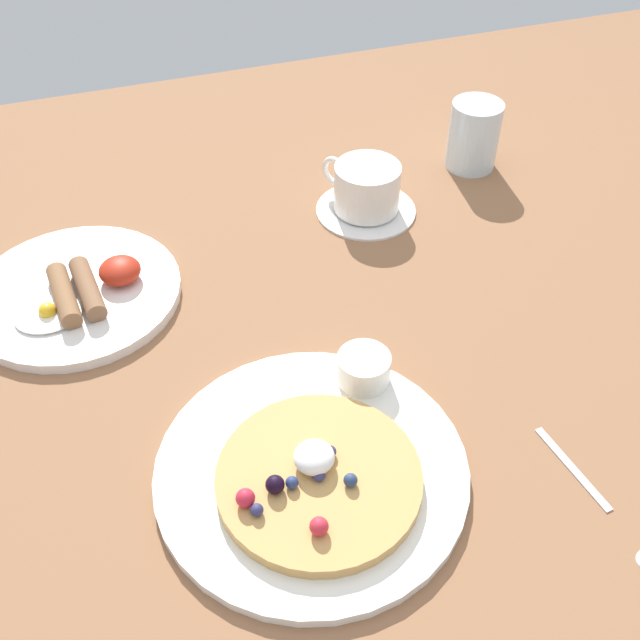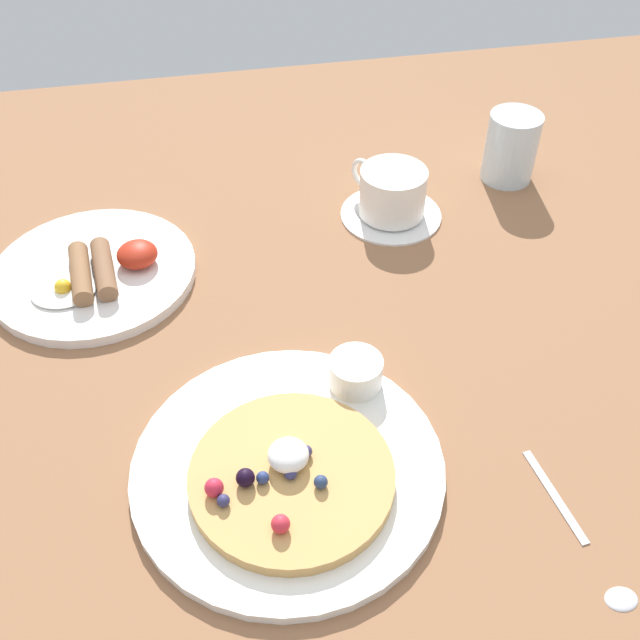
{
  "view_description": "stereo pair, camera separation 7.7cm",
  "coord_description": "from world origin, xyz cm",
  "px_view_note": "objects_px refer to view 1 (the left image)",
  "views": [
    {
      "loc": [
        -17.86,
        -54.16,
        59.41
      ],
      "look_at": [
        0.87,
        0.34,
        4.0
      ],
      "focal_mm": 41.47,
      "sensor_mm": 36.0,
      "label": 1
    },
    {
      "loc": [
        -10.45,
        -56.17,
        59.41
      ],
      "look_at": [
        0.87,
        0.34,
        4.0
      ],
      "focal_mm": 41.47,
      "sensor_mm": 36.0,
      "label": 2
    }
  ],
  "objects_px": {
    "coffee_saucer": "(366,209)",
    "teaspoon": "(619,519)",
    "syrup_ramekin": "(364,368)",
    "coffee_cup": "(366,186)",
    "water_glass": "(474,135)",
    "breakfast_plate": "(76,293)",
    "pancake_plate": "(312,470)"
  },
  "relations": [
    {
      "from": "water_glass",
      "to": "teaspoon",
      "type": "bearing_deg",
      "value": -104.33
    },
    {
      "from": "pancake_plate",
      "to": "coffee_cup",
      "type": "height_order",
      "value": "coffee_cup"
    },
    {
      "from": "water_glass",
      "to": "coffee_saucer",
      "type": "bearing_deg",
      "value": -162.5
    },
    {
      "from": "breakfast_plate",
      "to": "water_glass",
      "type": "distance_m",
      "value": 0.59
    },
    {
      "from": "breakfast_plate",
      "to": "teaspoon",
      "type": "xyz_separation_m",
      "value": [
        0.43,
        -0.47,
        -0.0
      ]
    },
    {
      "from": "pancake_plate",
      "to": "syrup_ramekin",
      "type": "bearing_deg",
      "value": 45.13
    },
    {
      "from": "teaspoon",
      "to": "pancake_plate",
      "type": "bearing_deg",
      "value": 150.62
    },
    {
      "from": "coffee_saucer",
      "to": "water_glass",
      "type": "distance_m",
      "value": 0.2
    },
    {
      "from": "pancake_plate",
      "to": "coffee_cup",
      "type": "relative_size",
      "value": 2.69
    },
    {
      "from": "coffee_cup",
      "to": "pancake_plate",
      "type": "bearing_deg",
      "value": -118.21
    },
    {
      "from": "breakfast_plate",
      "to": "coffee_saucer",
      "type": "relative_size",
      "value": 1.83
    },
    {
      "from": "pancake_plate",
      "to": "coffee_cup",
      "type": "xyz_separation_m",
      "value": [
        0.21,
        0.38,
        0.03
      ]
    },
    {
      "from": "pancake_plate",
      "to": "breakfast_plate",
      "type": "bearing_deg",
      "value": 119.58
    },
    {
      "from": "pancake_plate",
      "to": "coffee_saucer",
      "type": "height_order",
      "value": "pancake_plate"
    },
    {
      "from": "syrup_ramekin",
      "to": "water_glass",
      "type": "relative_size",
      "value": 0.57
    },
    {
      "from": "breakfast_plate",
      "to": "coffee_saucer",
      "type": "xyz_separation_m",
      "value": [
        0.39,
        0.05,
        -0.0
      ]
    },
    {
      "from": "pancake_plate",
      "to": "coffee_saucer",
      "type": "relative_size",
      "value": 2.18
    },
    {
      "from": "coffee_saucer",
      "to": "pancake_plate",
      "type": "bearing_deg",
      "value": -118.39
    },
    {
      "from": "teaspoon",
      "to": "syrup_ramekin",
      "type": "bearing_deg",
      "value": 125.44
    },
    {
      "from": "pancake_plate",
      "to": "water_glass",
      "type": "xyz_separation_m",
      "value": [
        0.39,
        0.44,
        0.04
      ]
    },
    {
      "from": "breakfast_plate",
      "to": "teaspoon",
      "type": "relative_size",
      "value": 1.49
    },
    {
      "from": "coffee_saucer",
      "to": "teaspoon",
      "type": "distance_m",
      "value": 0.52
    },
    {
      "from": "teaspoon",
      "to": "water_glass",
      "type": "distance_m",
      "value": 0.6
    },
    {
      "from": "pancake_plate",
      "to": "teaspoon",
      "type": "distance_m",
      "value": 0.28
    },
    {
      "from": "coffee_saucer",
      "to": "teaspoon",
      "type": "bearing_deg",
      "value": -85.57
    },
    {
      "from": "coffee_cup",
      "to": "teaspoon",
      "type": "height_order",
      "value": "coffee_cup"
    },
    {
      "from": "coffee_cup",
      "to": "syrup_ramekin",
      "type": "bearing_deg",
      "value": -111.92
    },
    {
      "from": "pancake_plate",
      "to": "breakfast_plate",
      "type": "xyz_separation_m",
      "value": [
        -0.19,
        0.33,
        0.0
      ]
    },
    {
      "from": "breakfast_plate",
      "to": "teaspoon",
      "type": "height_order",
      "value": "breakfast_plate"
    },
    {
      "from": "syrup_ramekin",
      "to": "coffee_saucer",
      "type": "height_order",
      "value": "syrup_ramekin"
    },
    {
      "from": "coffee_saucer",
      "to": "syrup_ramekin",
      "type": "bearing_deg",
      "value": -112.15
    },
    {
      "from": "pancake_plate",
      "to": "water_glass",
      "type": "relative_size",
      "value": 3.03
    }
  ]
}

